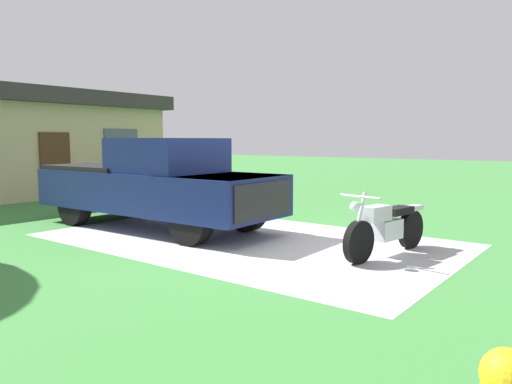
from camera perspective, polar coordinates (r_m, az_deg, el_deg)
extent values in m
plane|color=#3C7F3A|center=(9.21, -1.15, -5.59)|extent=(80.00, 80.00, 0.00)
cube|color=#BABABA|center=(9.21, -1.15, -5.57)|extent=(4.57, 7.55, 0.01)
cylinder|color=black|center=(7.56, 11.90, -5.75)|extent=(0.67, 0.22, 0.66)
cylinder|color=black|center=(8.86, 17.59, -4.16)|extent=(0.67, 0.22, 0.66)
cube|color=silver|center=(8.21, 15.08, -4.25)|extent=(0.59, 0.34, 0.32)
cube|color=#B7BABF|center=(7.86, 13.82, -2.45)|extent=(0.55, 0.34, 0.24)
cube|color=black|center=(8.42, 16.20, -2.10)|extent=(0.64, 0.37, 0.12)
cube|color=#B7BABF|center=(8.81, 17.67, -1.79)|extent=(0.51, 0.27, 0.08)
cylinder|color=silver|center=(7.49, 11.96, -2.98)|extent=(0.34, 0.11, 0.77)
cylinder|color=silver|center=(7.45, 12.02, -0.54)|extent=(0.15, 0.70, 0.04)
sphere|color=silver|center=(7.37, 11.46, -1.70)|extent=(0.16, 0.16, 0.16)
cylinder|color=black|center=(9.97, -1.11, -2.23)|extent=(0.32, 0.85, 0.84)
cylinder|color=black|center=(8.74, -7.65, -3.47)|extent=(0.32, 0.85, 0.84)
cylinder|color=black|center=(12.39, -14.09, -0.78)|extent=(0.32, 0.85, 0.84)
cylinder|color=black|center=(11.42, -20.43, -1.55)|extent=(0.32, 0.85, 0.84)
cube|color=#141E51|center=(10.54, -11.66, 0.17)|extent=(2.12, 5.64, 0.80)
cube|color=#141E51|center=(9.23, -3.96, 1.33)|extent=(1.94, 1.94, 0.20)
cube|color=#141E51|center=(10.20, -10.23, 4.23)|extent=(1.84, 1.94, 0.70)
cube|color=#3F4C56|center=(9.64, -6.93, 3.59)|extent=(1.70, 0.20, 0.60)
cube|color=black|center=(11.71, -16.79, 1.85)|extent=(1.95, 2.44, 0.50)
cube|color=black|center=(8.69, 0.75, -0.94)|extent=(1.70, 0.14, 0.64)
sphere|color=yellow|center=(2.78, 27.32, -18.44)|extent=(0.26, 0.26, 0.26)
cube|color=tan|center=(18.76, -26.32, 4.35)|extent=(9.00, 5.00, 3.00)
cube|color=#383333|center=(18.80, -26.57, 9.69)|extent=(9.60, 5.60, 0.50)
cube|color=#4C2D19|center=(16.54, -22.35, 2.82)|extent=(1.00, 0.08, 2.10)
cube|color=#4C5966|center=(17.92, -15.44, 5.35)|extent=(1.40, 0.06, 1.10)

